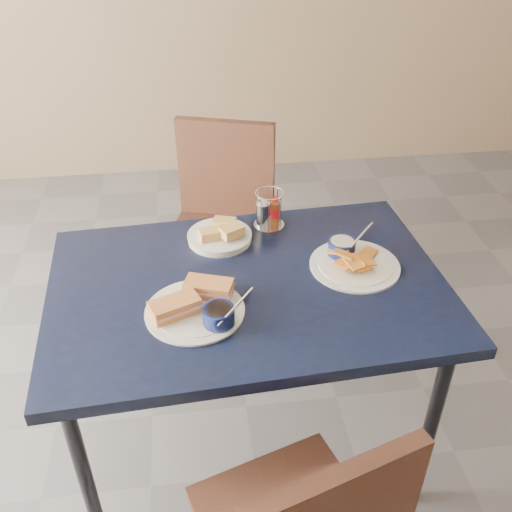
{
  "coord_description": "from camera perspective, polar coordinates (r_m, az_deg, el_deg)",
  "views": [
    {
      "loc": [
        -0.16,
        -1.22,
        1.83
      ],
      "look_at": [
        0.03,
        0.2,
        0.82
      ],
      "focal_mm": 40.0,
      "sensor_mm": 36.0,
      "label": 1
    }
  ],
  "objects": [
    {
      "name": "plantain_plate",
      "position": [
        1.86,
        9.42,
        -0.26
      ],
      "size": [
        0.29,
        0.29,
        0.12
      ],
      "color": "white",
      "rests_on": "dining_table"
    },
    {
      "name": "sandwich_plate",
      "position": [
        1.65,
        -5.82,
        -4.93
      ],
      "size": [
        0.31,
        0.29,
        0.12
      ],
      "color": "white",
      "rests_on": "dining_table"
    },
    {
      "name": "chair_far",
      "position": [
        2.56,
        -3.97,
        4.37
      ],
      "size": [
        0.54,
        0.53,
        0.92
      ],
      "color": "black",
      "rests_on": "ground"
    },
    {
      "name": "bread_basket",
      "position": [
        1.94,
        -3.57,
        2.08
      ],
      "size": [
        0.22,
        0.22,
        0.07
      ],
      "color": "white",
      "rests_on": "dining_table"
    },
    {
      "name": "condiment_caddy",
      "position": [
        2.0,
        1.18,
        4.44
      ],
      "size": [
        0.11,
        0.11,
        0.14
      ],
      "color": "silver",
      "rests_on": "dining_table"
    },
    {
      "name": "ground",
      "position": [
        2.2,
        -0.03,
        -21.0
      ],
      "size": [
        6.0,
        6.0,
        0.0
      ],
      "primitive_type": "plane",
      "color": "#58585E",
      "rests_on": "ground"
    },
    {
      "name": "dining_table",
      "position": [
        1.8,
        -0.78,
        -4.34
      ],
      "size": [
        1.26,
        0.88,
        0.75
      ],
      "color": "black",
      "rests_on": "ground"
    }
  ]
}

